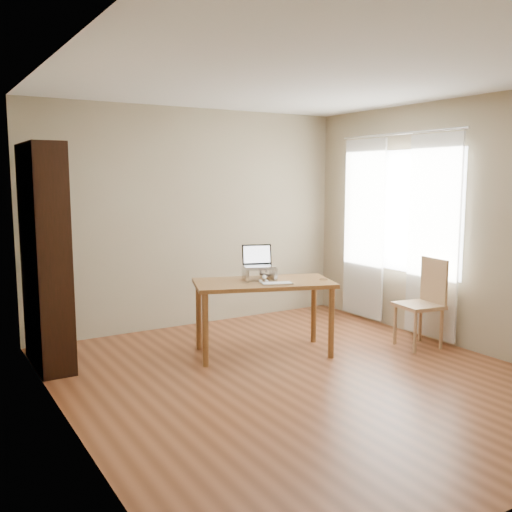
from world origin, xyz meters
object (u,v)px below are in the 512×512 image
Objects in this scene: desk at (263,291)px; chair at (424,299)px; bookshelf at (46,257)px; keyboard at (277,284)px; laptop at (257,261)px; cat at (259,274)px.

chair reaches higher than desk.
bookshelf is 2.20m from keyboard.
laptop is at bearing 109.15° from desk.
chair reaches higher than cat.
bookshelf is at bearing 172.08° from keyboard.
keyboard is at bearing -66.49° from desk.
laptop reaches higher than keyboard.
laptop is 1.83m from chair.
cat is at bearing -18.20° from bookshelf.
laptop is (1.94, -0.62, -0.11)m from bookshelf.
keyboard is 1.66m from chair.
keyboard reaches higher than desk.
bookshelf is 1.38× the size of desk.
bookshelf reaches higher than chair.
bookshelf reaches higher than keyboard.
bookshelf is 6.34× the size of keyboard.
chair is at bearing 3.15° from keyboard.
keyboard is (1.96, -0.97, -0.29)m from bookshelf.
bookshelf is at bearing 177.95° from desk.
desk is at bearing 165.95° from chair.
laptop is at bearing 139.50° from cat.
cat is at bearing -43.11° from laptop.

